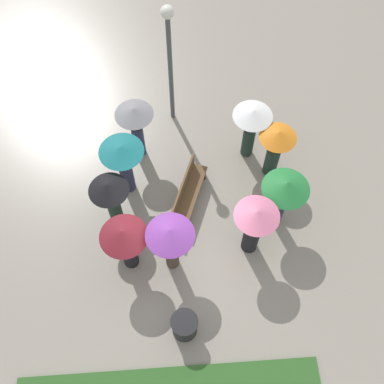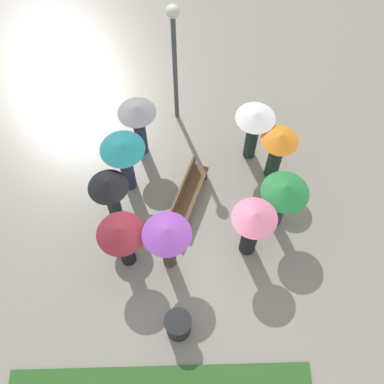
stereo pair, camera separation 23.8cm
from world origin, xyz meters
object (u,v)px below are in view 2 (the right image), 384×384
object	(u,v)px
lamp_post	(174,51)
crowd_person_black	(110,193)
crowd_person_teal	(124,157)
crowd_person_white	(254,126)
trash_bin	(178,325)
crowd_person_green	(284,195)
crowd_person_purple	(167,238)
crowd_person_grey	(138,120)
crowd_person_maroon	(122,238)
crowd_person_orange	(277,149)
park_bench	(187,192)
crowd_person_pink	(252,227)

from	to	relation	value
lamp_post	crowd_person_black	bearing A→B (deg)	153.84
crowd_person_teal	crowd_person_white	distance (m)	3.34
trash_bin	crowd_person_black	xyz separation A→B (m)	(2.91, 1.54, 0.88)
crowd_person_green	crowd_person_purple	distance (m)	2.86
lamp_post	crowd_person_black	size ratio (longest dim) A/B	2.17
crowd_person_grey	crowd_person_maroon	xyz separation A→B (m)	(-3.20, 0.27, -0.04)
lamp_post	crowd_person_teal	world-z (taller)	lamp_post
trash_bin	crowd_person_grey	world-z (taller)	crowd_person_grey
lamp_post	crowd_person_maroon	size ratio (longest dim) A/B	2.14
lamp_post	crowd_person_purple	distance (m)	4.59
crowd_person_white	crowd_person_black	bearing A→B (deg)	-125.79
crowd_person_grey	crowd_person_white	distance (m)	2.93
crowd_person_black	lamp_post	bearing A→B (deg)	170.30
lamp_post	crowd_person_maroon	world-z (taller)	lamp_post
lamp_post	crowd_person_orange	size ratio (longest dim) A/B	2.18
crowd_person_grey	crowd_person_purple	world-z (taller)	crowd_person_purple
crowd_person_teal	lamp_post	bearing A→B (deg)	-23.36
crowd_person_green	crowd_person_grey	bearing A→B (deg)	25.42
park_bench	crowd_person_green	distance (m)	2.52
crowd_person_orange	crowd_person_black	world-z (taller)	crowd_person_black
crowd_person_green	crowd_person_white	world-z (taller)	crowd_person_green
lamp_post	trash_bin	bearing A→B (deg)	179.73
crowd_person_black	crowd_person_pink	world-z (taller)	crowd_person_pink
crowd_person_teal	crowd_person_pink	bearing A→B (deg)	-116.72
lamp_post	crowd_person_orange	bearing A→B (deg)	-128.79
crowd_person_orange	crowd_person_black	bearing A→B (deg)	-120.43
crowd_person_pink	crowd_person_white	size ratio (longest dim) A/B	1.05
lamp_post	crowd_person_orange	world-z (taller)	lamp_post
park_bench	crowd_person_teal	xyz separation A→B (m)	(0.51, 1.51, 0.87)
park_bench	lamp_post	bearing A→B (deg)	26.08
crowd_person_purple	lamp_post	bearing A→B (deg)	-55.15
crowd_person_grey	crowd_person_purple	size ratio (longest dim) A/B	0.97
park_bench	crowd_person_white	size ratio (longest dim) A/B	0.97
crowd_person_orange	crowd_person_maroon	distance (m)	4.41
crowd_person_green	crowd_person_white	size ratio (longest dim) A/B	1.02
crowd_person_pink	crowd_person_maroon	world-z (taller)	crowd_person_pink
crowd_person_pink	crowd_person_maroon	distance (m)	2.92
crowd_person_black	crowd_person_maroon	xyz separation A→B (m)	(-1.17, -0.34, 0.05)
crowd_person_grey	crowd_person_maroon	bearing A→B (deg)	37.57
crowd_person_teal	crowd_person_maroon	bearing A→B (deg)	-173.04
trash_bin	crowd_person_teal	distance (m)	4.14
park_bench	lamp_post	size ratio (longest dim) A/B	0.46
park_bench	crowd_person_green	bearing A→B (deg)	-85.98
trash_bin	crowd_person_teal	xyz separation A→B (m)	(3.84, 1.24, 0.95)
crowd_person_purple	crowd_person_orange	bearing A→B (deg)	-100.31
trash_bin	crowd_person_purple	size ratio (longest dim) A/B	0.40
park_bench	crowd_person_teal	bearing A→B (deg)	92.28
lamp_post	crowd_person_white	world-z (taller)	lamp_post
lamp_post	crowd_person_black	distance (m)	3.78
crowd_person_orange	crowd_person_purple	world-z (taller)	crowd_person_purple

